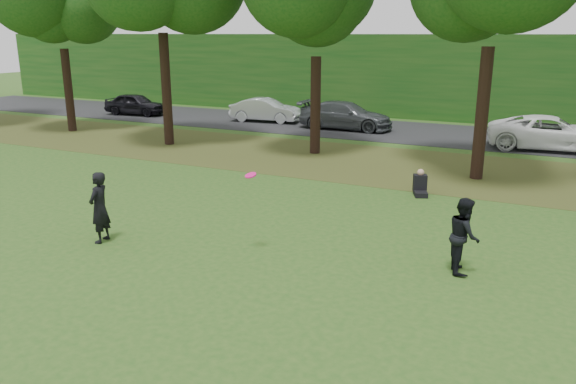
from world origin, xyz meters
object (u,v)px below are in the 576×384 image
object	(u,v)px
player_right	(464,235)
seated_person	(420,185)
player_left	(99,207)
frisbee	(251,175)

from	to	relation	value
player_right	seated_person	size ratio (longest dim) A/B	2.02
player_left	player_right	distance (m)	8.68
player_left	seated_person	distance (m)	9.95
player_left	frisbee	bearing A→B (deg)	93.41
frisbee	seated_person	distance (m)	7.40
player_left	frisbee	world-z (taller)	frisbee
player_right	seated_person	world-z (taller)	player_right
player_left	seated_person	bearing A→B (deg)	130.61
seated_person	frisbee	bearing A→B (deg)	-130.48
player_right	frisbee	world-z (taller)	frisbee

